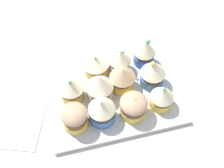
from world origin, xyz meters
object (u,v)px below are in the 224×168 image
at_px(cupcake_8, 133,106).
at_px(cupcake_10, 75,117).
at_px(cupcake_5, 100,86).
at_px(baking_tray, 112,92).
at_px(napkin, 17,123).
at_px(cupcake_1, 120,60).
at_px(cupcake_6, 71,88).
at_px(cupcake_3, 153,74).
at_px(cupcake_7, 162,97).
at_px(cupcake_9, 102,110).
at_px(cupcake_0, 145,52).
at_px(cupcake_4, 122,78).
at_px(cupcake_2, 96,64).

relative_size(cupcake_8, cupcake_10, 0.97).
bearing_deg(cupcake_5, baking_tray, -168.91).
bearing_deg(napkin, cupcake_1, -162.29).
bearing_deg(cupcake_10, cupcake_6, -94.15).
bearing_deg(baking_tray, cupcake_3, 178.48).
bearing_deg(cupcake_8, cupcake_1, -91.00).
height_order(cupcake_7, cupcake_9, cupcake_9).
bearing_deg(cupcake_3, cupcake_7, 90.39).
bearing_deg(cupcake_1, cupcake_0, -172.10).
bearing_deg(cupcake_8, cupcake_6, -30.63).
bearing_deg(napkin, cupcake_0, -164.17).
relative_size(cupcake_5, cupcake_10, 1.15).
height_order(cupcake_4, napkin, cupcake_4).
relative_size(cupcake_1, cupcake_7, 1.06).
bearing_deg(cupcake_6, cupcake_4, -179.02).
bearing_deg(cupcake_5, cupcake_7, 156.15).
bearing_deg(napkin, baking_tray, -173.37).
bearing_deg(cupcake_3, cupcake_0, -90.28).
height_order(baking_tray, cupcake_2, cupcake_2).
distance_m(cupcake_6, cupcake_10, 0.07).
relative_size(cupcake_3, cupcake_9, 1.10).
height_order(cupcake_0, napkin, cupcake_0).
relative_size(baking_tray, cupcake_6, 4.24).
bearing_deg(cupcake_6, cupcake_7, 160.41).
height_order(cupcake_2, cupcake_7, cupcake_7).
xyz_separation_m(cupcake_0, cupcake_1, (0.07, 0.01, -0.00)).
bearing_deg(cupcake_8, cupcake_7, -175.37).
bearing_deg(cupcake_6, cupcake_2, -139.86).
distance_m(cupcake_2, cupcake_9, 0.13).
xyz_separation_m(cupcake_9, cupcake_10, (0.06, 0.00, -0.00)).
bearing_deg(napkin, cupcake_2, -156.26).
xyz_separation_m(baking_tray, cupcake_0, (-0.10, -0.07, 0.05)).
distance_m(cupcake_0, cupcake_2, 0.13).
relative_size(cupcake_3, cupcake_8, 1.32).
height_order(cupcake_0, cupcake_2, cupcake_0).
height_order(baking_tray, cupcake_4, cupcake_4).
bearing_deg(cupcake_4, cupcake_6, 0.98).
bearing_deg(cupcake_3, cupcake_4, -8.08).
xyz_separation_m(cupcake_2, cupcake_10, (0.08, 0.13, 0.00)).
distance_m(cupcake_0, cupcake_9, 0.20).
relative_size(cupcake_5, cupcake_6, 1.01).
relative_size(baking_tray, cupcake_1, 4.14).
bearing_deg(cupcake_4, baking_tray, 15.76).
bearing_deg(napkin, cupcake_9, 168.86).
relative_size(cupcake_0, cupcake_4, 1.21).
xyz_separation_m(baking_tray, cupcake_7, (-0.10, 0.07, 0.04)).
distance_m(baking_tray, cupcake_9, 0.09).
bearing_deg(cupcake_8, cupcake_3, -135.58).
relative_size(cupcake_5, cupcake_9, 0.98).
bearing_deg(cupcake_3, cupcake_5, 1.45).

